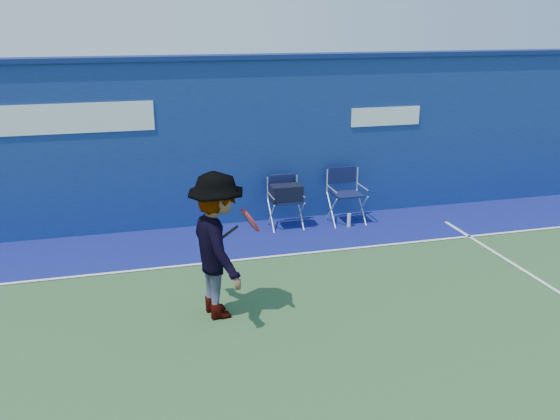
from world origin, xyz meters
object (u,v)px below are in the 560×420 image
object	(u,v)px
directors_chair_right	(346,206)
tennis_player	(218,246)
water_bottle	(349,220)
directors_chair_left	(286,206)

from	to	relation	value
directors_chair_right	tennis_player	bearing A→B (deg)	-134.05
water_bottle	directors_chair_left	bearing A→B (deg)	166.15
tennis_player	water_bottle	bearing A→B (deg)	43.73
tennis_player	directors_chair_left	bearing A→B (deg)	60.29
directors_chair_left	directors_chair_right	world-z (taller)	directors_chair_right
tennis_player	directors_chair_right	bearing A→B (deg)	45.95
directors_chair_left	tennis_player	world-z (taller)	tennis_player
directors_chair_left	water_bottle	distance (m)	1.21
directors_chair_right	water_bottle	world-z (taller)	directors_chair_right
directors_chair_right	tennis_player	xyz separation A→B (m)	(-2.91, -3.00, 0.64)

